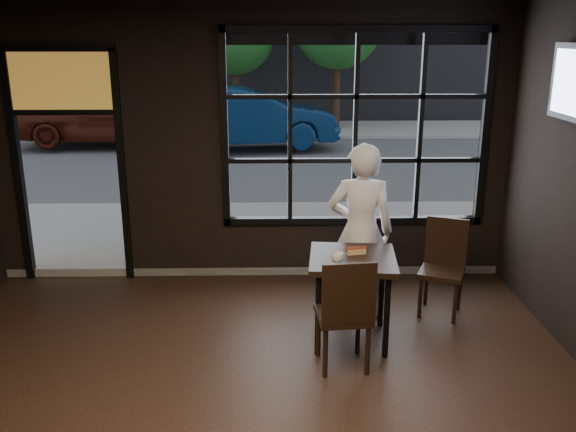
{
  "coord_description": "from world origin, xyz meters",
  "views": [
    {
      "loc": [
        0.28,
        -3.47,
        2.85
      ],
      "look_at": [
        0.4,
        2.2,
        1.15
      ],
      "focal_mm": 38.0,
      "sensor_mm": 36.0,
      "label": 1
    }
  ],
  "objects_px": {
    "cafe_table": "(351,299)",
    "chair_near": "(343,311)",
    "navy_car": "(246,118)",
    "man": "(361,232)"
  },
  "relations": [
    {
      "from": "cafe_table",
      "to": "chair_near",
      "type": "bearing_deg",
      "value": -100.34
    },
    {
      "from": "navy_car",
      "to": "cafe_table",
      "type": "bearing_deg",
      "value": 179.22
    },
    {
      "from": "cafe_table",
      "to": "man",
      "type": "distance_m",
      "value": 0.76
    },
    {
      "from": "chair_near",
      "to": "man",
      "type": "bearing_deg",
      "value": -110.61
    },
    {
      "from": "cafe_table",
      "to": "man",
      "type": "relative_size",
      "value": 0.47
    },
    {
      "from": "navy_car",
      "to": "chair_near",
      "type": "bearing_deg",
      "value": 178.14
    },
    {
      "from": "cafe_table",
      "to": "chair_near",
      "type": "xyz_separation_m",
      "value": [
        -0.13,
        -0.47,
        0.1
      ]
    },
    {
      "from": "chair_near",
      "to": "navy_car",
      "type": "bearing_deg",
      "value": -88.23
    },
    {
      "from": "cafe_table",
      "to": "chair_near",
      "type": "relative_size",
      "value": 0.82
    },
    {
      "from": "cafe_table",
      "to": "navy_car",
      "type": "height_order",
      "value": "navy_car"
    }
  ]
}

